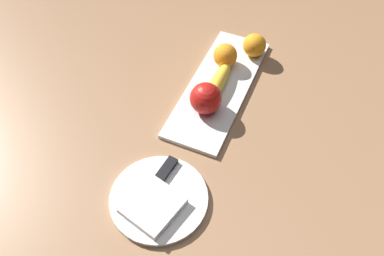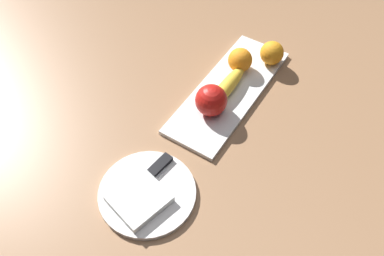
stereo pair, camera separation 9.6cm
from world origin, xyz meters
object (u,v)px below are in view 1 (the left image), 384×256
object	(u,v)px
apple	(206,98)
knife	(161,179)
fruit_tray	(219,87)
folded_napkin	(153,206)
orange_near_banana	(254,45)
banana	(217,84)
dinner_plate	(159,199)
orange_near_apple	(226,56)

from	to	relation	value
apple	knife	world-z (taller)	apple
fruit_tray	folded_napkin	size ratio (longest dim) A/B	3.90
fruit_tray	orange_near_banana	world-z (taller)	orange_near_banana
folded_napkin	banana	bearing A→B (deg)	-179.78
apple	orange_near_banana	world-z (taller)	apple
orange_near_banana	dinner_plate	bearing A→B (deg)	-4.97
orange_near_banana	knife	world-z (taller)	orange_near_banana
apple	knife	size ratio (longest dim) A/B	0.45
dinner_plate	orange_near_banana	bearing A→B (deg)	175.03
banana	dinner_plate	bearing A→B (deg)	0.62
banana	orange_near_apple	size ratio (longest dim) A/B	2.84
apple	banana	bearing A→B (deg)	179.13
orange_near_apple	banana	bearing A→B (deg)	6.66
banana	folded_napkin	distance (m)	0.38
banana	orange_near_banana	world-z (taller)	orange_near_banana
apple	orange_near_banana	xyz separation A→B (m)	(-0.25, 0.05, -0.01)
fruit_tray	apple	world-z (taller)	apple
orange_near_banana	fruit_tray	bearing A→B (deg)	-16.21
fruit_tray	orange_near_banana	distance (m)	0.17
orange_near_banana	folded_napkin	distance (m)	0.56
orange_near_banana	dinner_plate	xyz separation A→B (m)	(0.53, -0.05, -0.04)
orange_near_banana	knife	distance (m)	0.49
fruit_tray	banana	size ratio (longest dim) A/B	2.30
apple	knife	distance (m)	0.24
banana	knife	size ratio (longest dim) A/B	1.04
fruit_tray	apple	xyz separation A→B (m)	(0.09, -0.00, 0.05)
orange_near_apple	orange_near_banana	size ratio (longest dim) A/B	1.01
fruit_tray	orange_near_banana	bearing A→B (deg)	163.79
banana	orange_near_banana	xyz separation A→B (m)	(-0.17, 0.05, 0.01)
orange_near_banana	dinner_plate	distance (m)	0.53
orange_near_apple	folded_napkin	size ratio (longest dim) A/B	0.60
banana	orange_near_apple	bearing A→B (deg)	-172.96
apple	folded_napkin	world-z (taller)	apple
apple	knife	xyz separation A→B (m)	(0.24, -0.01, -0.04)
fruit_tray	dinner_plate	distance (m)	0.37
knife	orange_near_apple	bearing A→B (deg)	-173.66
folded_napkin	apple	bearing A→B (deg)	-179.50
folded_napkin	dinner_plate	bearing A→B (deg)	-180.00
apple	folded_napkin	bearing A→B (deg)	0.50
fruit_tray	knife	distance (m)	0.33
knife	folded_napkin	bearing A→B (deg)	18.47
apple	dinner_plate	xyz separation A→B (m)	(0.28, 0.00, -0.05)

